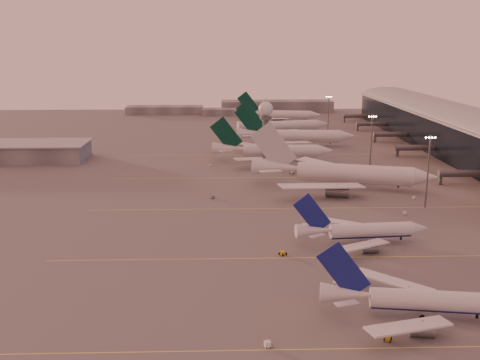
{
  "coord_description": "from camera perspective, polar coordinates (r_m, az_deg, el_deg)",
  "views": [
    {
      "loc": [
        -13.94,
        -127.05,
        54.63
      ],
      "look_at": [
        -8.15,
        62.15,
        8.33
      ],
      "focal_mm": 42.0,
      "sensor_mm": 36.0,
      "label": 1
    }
  ],
  "objects": [
    {
      "name": "ground",
      "position": [
        139.0,
        4.2,
        -9.44
      ],
      "size": [
        700.0,
        700.0,
        0.0
      ],
      "primitive_type": "plane",
      "color": "#535151",
      "rests_on": "ground"
    },
    {
      "name": "taxiway_markings",
      "position": [
        196.02,
        11.29,
        -2.71
      ],
      "size": [
        180.0,
        185.25,
        0.02
      ],
      "color": "#EED854",
      "rests_on": "ground"
    },
    {
      "name": "hangar",
      "position": [
        291.71,
        -23.07,
        2.71
      ],
      "size": [
        82.0,
        27.0,
        8.5
      ],
      "color": "#5C5F63",
      "rests_on": "ground"
    },
    {
      "name": "radar_tower",
      "position": [
        250.06,
        2.62,
        5.99
      ],
      "size": [
        6.4,
        6.4,
        31.1
      ],
      "color": "#4F5156",
      "rests_on": "ground"
    },
    {
      "name": "mast_b",
      "position": [
        198.92,
        18.57,
        1.16
      ],
      "size": [
        3.6,
        0.56,
        25.0
      ],
      "color": "#4F5156",
      "rests_on": "ground"
    },
    {
      "name": "mast_c",
      "position": [
        248.91,
        13.19,
        3.93
      ],
      "size": [
        3.6,
        0.56,
        25.0
      ],
      "color": "#4F5156",
      "rests_on": "ground"
    },
    {
      "name": "mast_d",
      "position": [
        335.37,
        8.96,
        6.57
      ],
      "size": [
        3.6,
        0.56,
        25.0
      ],
      "color": "#4F5156",
      "rests_on": "ground"
    },
    {
      "name": "distant_horizon",
      "position": [
        455.33,
        0.35,
        7.35
      ],
      "size": [
        165.0,
        37.5,
        9.0
      ],
      "color": "#5C5F63",
      "rests_on": "ground"
    },
    {
      "name": "narrowbody_near",
      "position": [
        122.19,
        17.51,
        -11.84
      ],
      "size": [
        40.07,
        31.76,
        15.73
      ],
      "color": "silver",
      "rests_on": "ground"
    },
    {
      "name": "narrowbody_mid",
      "position": [
        160.95,
        12.26,
        -5.27
      ],
      "size": [
        38.7,
        30.8,
        15.12
      ],
      "color": "silver",
      "rests_on": "ground"
    },
    {
      "name": "widebody_white",
      "position": [
        219.83,
        10.35,
        0.29
      ],
      "size": [
        69.46,
        54.92,
        25.03
      ],
      "color": "silver",
      "rests_on": "ground"
    },
    {
      "name": "greentail_a",
      "position": [
        267.0,
        3.33,
        2.73
      ],
      "size": [
        58.13,
        46.8,
        21.11
      ],
      "color": "silver",
      "rests_on": "ground"
    },
    {
      "name": "greentail_b",
      "position": [
        307.31,
        5.64,
        4.22
      ],
      "size": [
        64.74,
        52.08,
        23.52
      ],
      "color": "silver",
      "rests_on": "ground"
    },
    {
      "name": "greentail_c",
      "position": [
        348.29,
        4.47,
        5.31
      ],
      "size": [
        58.39,
        46.69,
        21.46
      ],
      "color": "silver",
      "rests_on": "ground"
    },
    {
      "name": "greentail_d",
      "position": [
        402.44,
        4.03,
        6.45
      ],
      "size": [
        58.92,
        47.3,
        21.46
      ],
      "color": "silver",
      "rests_on": "ground"
    },
    {
      "name": "gsv_truck_a",
      "position": [
        107.69,
        3.08,
        -16.01
      ],
      "size": [
        6.31,
        3.57,
        2.41
      ],
      "color": "silver",
      "rests_on": "ground"
    },
    {
      "name": "gsv_tug_near",
      "position": [
        113.25,
        14.78,
        -15.34
      ],
      "size": [
        2.98,
        3.52,
        0.86
      ],
      "color": "gold",
      "rests_on": "ground"
    },
    {
      "name": "gsv_tug_mid",
      "position": [
        150.01,
        4.36,
        -7.43
      ],
      "size": [
        4.06,
        4.28,
        1.06
      ],
      "color": "gold",
      "rests_on": "ground"
    },
    {
      "name": "gsv_truck_b",
      "position": [
        191.41,
        16.51,
        -3.09
      ],
      "size": [
        5.44,
        2.91,
        2.08
      ],
      "color": "silver",
      "rests_on": "ground"
    },
    {
      "name": "gsv_truck_c",
      "position": [
        202.71,
        -2.73,
        -1.53
      ],
      "size": [
        6.48,
        5.16,
        2.52
      ],
      "color": "slate",
      "rests_on": "ground"
    },
    {
      "name": "gsv_catering_b",
      "position": [
        211.0,
        17.3,
        -1.34
      ],
      "size": [
        5.23,
        3.34,
        3.97
      ],
      "color": "silver",
      "rests_on": "ground"
    },
    {
      "name": "gsv_tug_far",
      "position": [
        241.39,
        5.3,
        0.73
      ],
      "size": [
        3.59,
        3.96,
        0.97
      ],
      "color": "silver",
      "rests_on": "ground"
    },
    {
      "name": "gsv_truck_d",
      "position": [
        256.19,
        -3.07,
        1.63
      ],
      "size": [
        1.83,
        4.72,
        1.9
      ],
      "color": "silver",
      "rests_on": "ground"
    },
    {
      "name": "gsv_tug_hangar",
      "position": [
        293.71,
        8.64,
        2.97
      ],
      "size": [
        3.86,
        2.86,
        0.99
      ],
      "color": "gold",
      "rests_on": "ground"
    }
  ]
}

